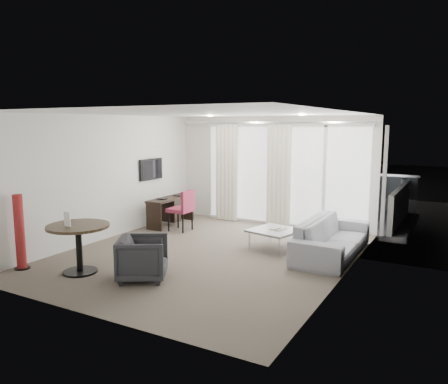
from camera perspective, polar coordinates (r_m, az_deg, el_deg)
The scene contains 28 objects.
floor at distance 8.24m, azimuth -2.04°, elevation -8.14°, with size 5.00×6.00×0.00m, color #5C5348.
ceiling at distance 7.89m, azimuth -2.15°, elevation 10.24°, with size 5.00×6.00×0.00m, color white.
wall_left at distance 9.48m, azimuth -15.15°, elevation 1.83°, with size 0.00×6.00×2.60m, color silver.
wall_right at distance 7.02m, azimuth 15.68°, elevation -0.55°, with size 0.00×6.00×2.60m, color silver.
wall_front at distance 5.64m, azimuth -18.02°, elevation -2.87°, with size 5.00×0.00×2.60m, color silver.
window_panel at distance 10.51m, azimuth 7.76°, elevation 2.15°, with size 4.00×0.02×2.38m, color white, non-canonical shape.
window_frame at distance 10.50m, azimuth 7.73°, elevation 2.15°, with size 4.10×0.06×2.44m, color white, non-canonical shape.
curtain_left at distance 10.97m, azimuth 0.36°, elevation 2.51°, with size 0.60×0.20×2.38m, color silver, non-canonical shape.
curtain_right at distance 10.38m, azimuth 7.17°, elevation 2.08°, with size 0.60×0.20×2.38m, color silver, non-canonical shape.
curtain_track at distance 10.40m, azimuth 6.01°, elevation 9.02°, with size 4.80×0.04×0.04m, color #B2B2B7, non-canonical shape.
downlight_a at distance 9.72m, azimuth -1.81°, elevation 9.91°, with size 0.12×0.12×0.02m, color #FFE0B2.
downlight_b at distance 8.83m, azimuth 10.15°, elevation 9.89°, with size 0.12×0.12×0.02m, color #FFE0B2.
desk at distance 10.62m, azimuth -6.95°, elevation -2.51°, with size 0.44×1.42×0.66m, color black, non-canonical shape.
tv at distance 10.53m, azimuth -9.50°, elevation 2.95°, with size 0.05×0.80×0.50m, color black, non-canonical shape.
desk_chair at distance 9.99m, azimuth -5.74°, elevation -2.38°, with size 0.52×0.48×0.94m, color #8F2843, non-canonical shape.
round_table at distance 7.54m, azimuth -18.40°, elevation -7.06°, with size 1.00×1.00×0.80m, color #2F2214, non-canonical shape.
menu_card at distance 7.39m, azimuth -19.72°, elevation -4.86°, with size 0.13×0.02×0.23m, color white, non-canonical shape.
red_lamp at distance 8.04m, azimuth -25.13°, elevation -4.75°, with size 0.25×0.25×1.26m, color maroon.
tub_armchair at distance 6.99m, azimuth -10.56°, elevation -8.49°, with size 0.73×0.75×0.68m, color #26252A.
coffee_table at distance 8.62m, azimuth 6.61°, elevation -6.12°, with size 0.85×0.85×0.38m, color gray, non-canonical shape.
remote at distance 8.56m, azimuth 7.06°, elevation -5.06°, with size 0.05×0.17×0.02m, color black, non-canonical shape.
magazine at distance 8.60m, azimuth 7.10°, elevation -4.99°, with size 0.22×0.28×0.02m, color gray, non-canonical shape.
sofa at distance 8.35m, azimuth 13.95°, elevation -5.76°, with size 2.33×0.91×0.68m, color gray.
terrace_slab at distance 12.12m, azimuth 10.24°, elevation -3.07°, with size 5.60×3.00×0.12m, color #4D4D50.
rattan_chair_a at distance 11.26m, azimuth 10.26°, elevation -1.69°, with size 0.52×0.52×0.76m, color #503A27, non-canonical shape.
rattan_chair_b at distance 11.59m, azimuth 16.60°, elevation -1.35°, with size 0.59×0.59×0.87m, color #503A27, non-canonical shape.
rattan_table at distance 11.29m, azimuth 14.43°, elevation -2.32°, with size 0.56×0.56×0.56m, color #503A27, non-canonical shape.
balustrade at distance 13.38m, azimuth 12.31°, elevation 0.42°, with size 5.50×0.06×1.05m, color #B2B2B7, non-canonical shape.
Camera 1 is at (4.07, -6.75, 2.40)m, focal length 35.00 mm.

